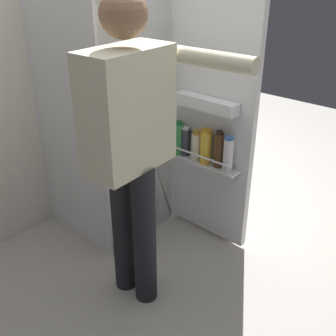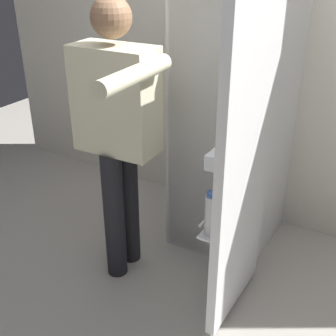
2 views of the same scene
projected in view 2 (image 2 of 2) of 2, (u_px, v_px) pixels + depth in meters
The scene contains 4 objects.
ground_plane at pixel (186, 279), 2.65m from camera, with size 6.88×6.88×0.00m, color #B7B2A8.
kitchen_wall at pixel (263, 32), 2.79m from camera, with size 4.40×0.10×2.59m, color silver.
refrigerator at pixel (235, 120), 2.66m from camera, with size 0.64×1.23×1.69m.
person at pixel (119, 122), 2.34m from camera, with size 0.55×0.73×1.58m.
Camera 2 is at (0.97, -1.81, 1.80)m, focal length 47.32 mm.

